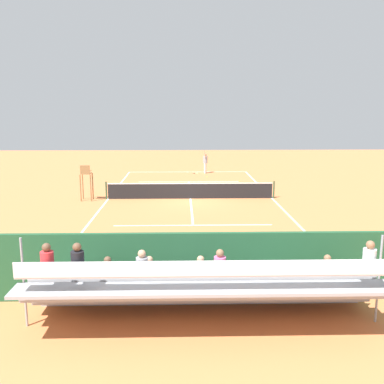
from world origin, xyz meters
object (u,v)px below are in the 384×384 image
object	(u,v)px
tennis_player	(205,161)
courtside_bench	(274,270)
equipment_bag	(228,284)
bleacher_stand	(200,287)
tennis_ball_near	(240,180)
tennis_ball_far	(207,177)
tennis_net	(190,191)
tennis_racket	(196,173)
umpire_chair	(86,179)

from	to	relation	value
tennis_player	courtside_bench	bearing A→B (deg)	92.06
equipment_bag	bleacher_stand	bearing A→B (deg)	63.84
courtside_bench	tennis_ball_near	world-z (taller)	courtside_bench
courtside_bench	tennis_ball_far	size ratio (longest dim) A/B	27.27
tennis_net	tennis_racket	size ratio (longest dim) A/B	18.52
courtside_bench	equipment_bag	xyz separation A→B (m)	(1.43, 0.13, -0.38)
umpire_chair	equipment_bag	xyz separation A→B (m)	(-7.09, 13.04, -1.13)
equipment_bag	tennis_ball_near	xyz separation A→B (m)	(-2.97, -19.71, -0.15)
umpire_chair	tennis_ball_near	distance (m)	12.13
courtside_bench	tennis_player	bearing A→B (deg)	-87.94
umpire_chair	tennis_racket	bearing A→B (deg)	-123.36
tennis_player	umpire_chair	bearing A→B (deg)	54.12
bleacher_stand	tennis_player	size ratio (longest dim) A/B	4.70
bleacher_stand	tennis_ball_far	distance (m)	23.49
umpire_chair	tennis_player	distance (m)	13.09
equipment_bag	tennis_player	distance (m)	23.67
umpire_chair	tennis_ball_far	distance (m)	11.48
tennis_net	umpire_chair	size ratio (longest dim) A/B	4.81
bleacher_stand	courtside_bench	size ratio (longest dim) A/B	5.03
tennis_net	tennis_ball_far	bearing A→B (deg)	-100.41
bleacher_stand	tennis_ball_near	distance (m)	22.03
equipment_bag	tennis_ball_near	size ratio (longest dim) A/B	13.64
tennis_player	tennis_ball_near	xyz separation A→B (m)	(-2.39, 3.94, -0.98)
bleacher_stand	tennis_racket	size ratio (longest dim) A/B	16.29
tennis_net	bleacher_stand	world-z (taller)	bleacher_stand
bleacher_stand	courtside_bench	bearing A→B (deg)	-138.95
umpire_chair	equipment_bag	bearing A→B (deg)	118.51
tennis_racket	tennis_ball_near	size ratio (longest dim) A/B	8.43
bleacher_stand	tennis_ball_near	bearing A→B (deg)	-100.28
umpire_chair	tennis_racket	size ratio (longest dim) A/B	3.85
courtside_bench	tennis_racket	world-z (taller)	courtside_bench
tennis_ball_near	tennis_net	bearing A→B (deg)	58.56
tennis_net	umpire_chair	world-z (taller)	umpire_chair
umpire_chair	tennis_ball_far	xyz separation A→B (m)	(-7.68, -8.43, -1.28)
umpire_chair	tennis_ball_far	bearing A→B (deg)	-132.35
tennis_player	equipment_bag	bearing A→B (deg)	88.59
bleacher_stand	tennis_player	distance (m)	25.64
tennis_ball_far	bleacher_stand	bearing A→B (deg)	86.20
tennis_player	tennis_ball_far	xyz separation A→B (m)	(-0.01, 2.17, -0.98)
tennis_net	tennis_ball_far	world-z (taller)	tennis_net
umpire_chair	tennis_player	bearing A→B (deg)	-125.88
equipment_bag	tennis_ball_near	distance (m)	19.93
tennis_ball_far	tennis_player	bearing A→B (deg)	-89.61
tennis_net	tennis_player	distance (m)	10.36
equipment_bag	tennis_racket	xyz separation A→B (m)	(0.16, -23.56, -0.16)
bleacher_stand	equipment_bag	world-z (taller)	bleacher_stand
bleacher_stand	tennis_ball_near	world-z (taller)	bleacher_stand
tennis_racket	tennis_ball_far	xyz separation A→B (m)	(-0.76, 2.09, 0.02)
umpire_chair	tennis_ball_far	size ratio (longest dim) A/B	32.42
tennis_ball_near	tennis_ball_far	bearing A→B (deg)	-36.68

